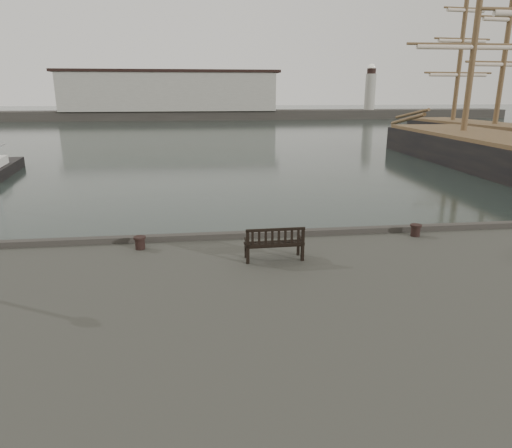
{
  "coord_description": "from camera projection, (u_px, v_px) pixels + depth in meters",
  "views": [
    {
      "loc": [
        -2.46,
        -14.12,
        6.1
      ],
      "look_at": [
        -0.71,
        -0.5,
        2.1
      ],
      "focal_mm": 32.0,
      "sensor_mm": 36.0,
      "label": 1
    }
  ],
  "objects": [
    {
      "name": "bollard_left",
      "position": [
        140.0,
        243.0,
        13.62
      ],
      "size": [
        0.44,
        0.44,
        0.38
      ],
      "primitive_type": "cylinder",
      "rotation": [
        0.0,
        0.0,
        0.26
      ],
      "color": "black",
      "rests_on": "quay"
    },
    {
      "name": "bench",
      "position": [
        274.0,
        249.0,
        12.72
      ],
      "size": [
        1.65,
        0.6,
        0.94
      ],
      "rotation": [
        0.0,
        0.0,
        0.02
      ],
      "color": "black",
      "rests_on": "quay"
    },
    {
      "name": "ground",
      "position": [
        275.0,
        279.0,
        15.45
      ],
      "size": [
        400.0,
        400.0,
        0.0
      ],
      "primitive_type": "plane",
      "color": "black",
      "rests_on": "ground"
    },
    {
      "name": "tall_ship_far",
      "position": [
        492.0,
        140.0,
        51.52
      ],
      "size": [
        8.18,
        27.61,
        23.32
      ],
      "rotation": [
        0.0,
        0.0,
        0.09
      ],
      "color": "black",
      "rests_on": "ground"
    },
    {
      "name": "breakwater",
      "position": [
        186.0,
        100.0,
        101.3
      ],
      "size": [
        140.0,
        9.5,
        12.2
      ],
      "color": "#383530",
      "rests_on": "ground"
    },
    {
      "name": "bollard_right",
      "position": [
        416.0,
        230.0,
        14.83
      ],
      "size": [
        0.46,
        0.46,
        0.39
      ],
      "primitive_type": "cylinder",
      "rotation": [
        0.0,
        0.0,
        -0.3
      ],
      "color": "black",
      "rests_on": "quay"
    }
  ]
}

